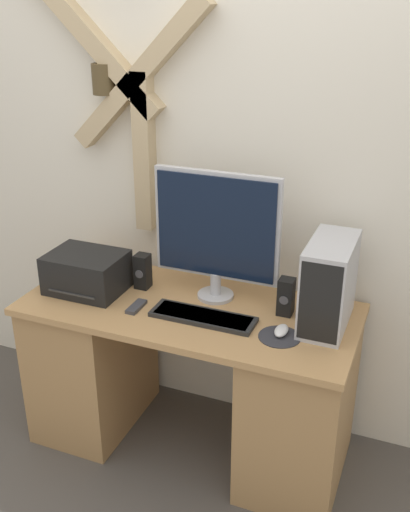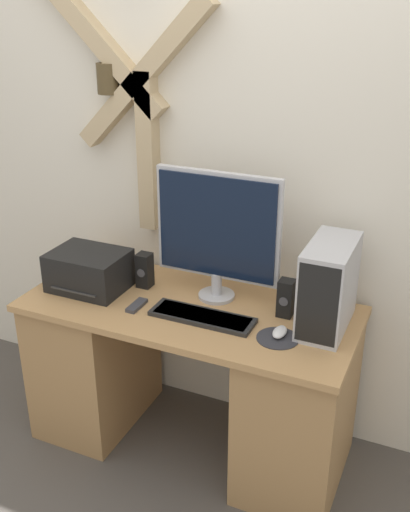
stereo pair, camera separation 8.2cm
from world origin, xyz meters
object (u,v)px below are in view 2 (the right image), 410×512
monitor (217,230)px  remote_control (137,305)px  speaker_left (145,270)px  speaker_right (286,298)px  mouse (280,332)px  keyboard (202,317)px  computer_tower (328,286)px  printer (89,271)px

monitor → remote_control: monitor is taller
speaker_left → speaker_right: 0.67m
mouse → keyboard: bearing=-179.8°
monitor → computer_tower: size_ratio=1.58×
mouse → computer_tower: computer_tower is taller
computer_tower → speaker_left: bearing=178.9°
monitor → keyboard: monitor is taller
keyboard → remote_control: (-0.30, -0.02, -0.00)m
mouse → computer_tower: size_ratio=0.27×
computer_tower → speaker_left: size_ratio=2.23×
printer → mouse: bearing=-3.0°
mouse → monitor: bearing=150.2°
speaker_left → monitor: bearing=6.4°
speaker_left → remote_control: 0.21m
speaker_left → mouse: bearing=-13.3°
printer → speaker_left: printer is taller
monitor → computer_tower: 0.52m
monitor → printer: size_ratio=1.71×
speaker_left → speaker_right: bearing=0.3°
keyboard → speaker_left: speaker_left is taller
speaker_left → speaker_right: (0.67, 0.00, 0.00)m
keyboard → speaker_left: 0.40m
speaker_left → printer: bearing=-151.9°
keyboard → mouse: 0.33m
computer_tower → printer: computer_tower is taller
computer_tower → printer: (-1.06, -0.10, -0.09)m
mouse → remote_control: mouse is taller
monitor → keyboard: size_ratio=1.30×
printer → speaker_right: size_ratio=2.07×
monitor → keyboard: (0.02, -0.20, -0.31)m
computer_tower → speaker_left: 0.84m
speaker_left → remote_control: (0.06, -0.19, -0.07)m
speaker_right → computer_tower: bearing=-6.3°
keyboard → monitor: bearing=96.1°
printer → keyboard: bearing=-4.7°
mouse → printer: (-0.91, 0.05, 0.07)m
mouse → speaker_left: (-0.69, 0.16, 0.06)m
keyboard → speaker_left: (-0.36, 0.17, 0.07)m
printer → computer_tower: bearing=5.5°
mouse → speaker_right: 0.18m
mouse → printer: size_ratio=0.29×
mouse → remote_control: (-0.63, -0.03, -0.01)m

